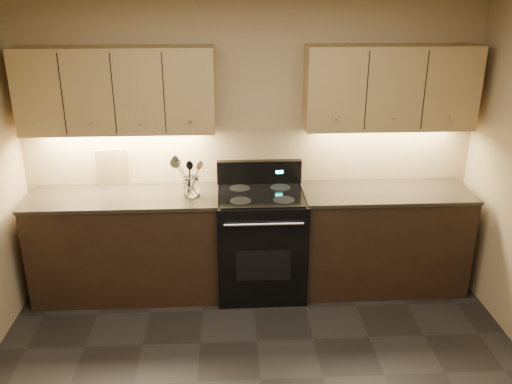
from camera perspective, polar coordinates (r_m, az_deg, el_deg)
wall_back at (r=4.83m, az=-0.63°, el=5.26°), size 4.00×0.04×2.60m
counter_left at (r=4.93m, az=-13.37°, el=-5.41°), size 1.62×0.62×0.93m
counter_right at (r=5.04m, az=13.13°, el=-4.78°), size 1.46×0.62×0.93m
stove at (r=4.83m, az=0.53°, el=-5.17°), size 0.76×0.68×1.14m
upper_cab_left at (r=4.65m, az=-14.46°, el=10.32°), size 1.60×0.30×0.70m
upper_cab_right at (r=4.77m, az=13.99°, el=10.61°), size 1.44×0.30×0.70m
outlet_plate at (r=4.99m, az=-15.71°, el=2.84°), size 0.08×0.01×0.12m
utensil_crock at (r=4.62m, az=-6.81°, el=0.52°), size 0.15×0.15×0.17m
cutting_board at (r=4.96m, az=-14.88°, el=2.55°), size 0.28×0.10×0.34m
wooden_spoon at (r=4.57m, az=-7.14°, el=1.50°), size 0.17×0.09×0.30m
black_spoon at (r=4.61m, az=-7.05°, el=1.81°), size 0.08×0.16×0.33m
steel_spatula at (r=4.59m, az=-6.48°, el=2.12°), size 0.26×0.11×0.39m
steel_skimmer at (r=4.56m, az=-6.64°, el=1.68°), size 0.24×0.15×0.35m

